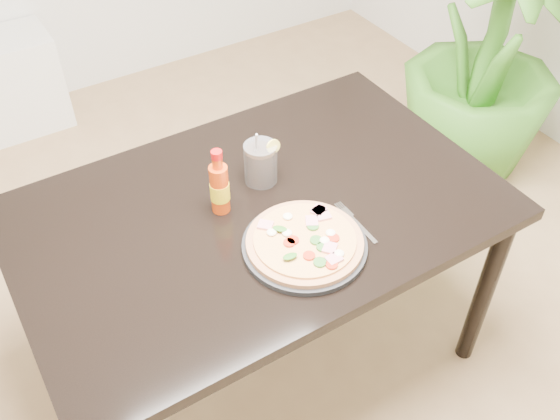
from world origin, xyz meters
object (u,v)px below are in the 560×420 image
pizza (305,241)px  houseplant (488,52)px  plate (305,246)px  cola_cup (261,164)px  fork (355,221)px  dining_table (259,226)px  hot_sauce_bottle (220,187)px

pizza → houseplant: size_ratio=0.25×
plate → pizza: bearing=-15.3°
cola_cup → pizza: bearing=-97.9°
pizza → fork: (0.17, 0.01, -0.02)m
cola_cup → plate: bearing=-98.2°
pizza → houseplant: houseplant is taller
plate → pizza: 0.02m
dining_table → pizza: size_ratio=4.41×
houseplant → dining_table: bearing=-162.5°
hot_sauce_bottle → fork: (0.30, -0.25, -0.08)m
dining_table → hot_sauce_bottle: hot_sauce_bottle is taller
hot_sauce_bottle → plate: bearing=-64.8°
dining_table → plate: bearing=-84.0°
houseplant → cola_cup: bearing=-165.5°
pizza → cola_cup: bearing=82.1°
hot_sauce_bottle → cola_cup: 0.17m
cola_cup → fork: (0.13, -0.30, -0.06)m
pizza → fork: size_ratio=1.69×
plate → cola_cup: 0.32m
dining_table → plate: size_ratio=4.11×
plate → dining_table: bearing=96.0°
fork → plate: bearing=-175.8°
cola_cup → hot_sauce_bottle: bearing=-162.2°
dining_table → houseplant: 1.49m
pizza → cola_cup: (0.04, 0.31, 0.03)m
pizza → hot_sauce_bottle: size_ratio=1.51×
hot_sauce_bottle → houseplant: houseplant is taller
hot_sauce_bottle → houseplant: bearing=14.9°
plate → fork: 0.18m
pizza → fork: 0.18m
cola_cup → houseplant: (1.35, 0.35, -0.19)m
hot_sauce_bottle → fork: 0.39m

